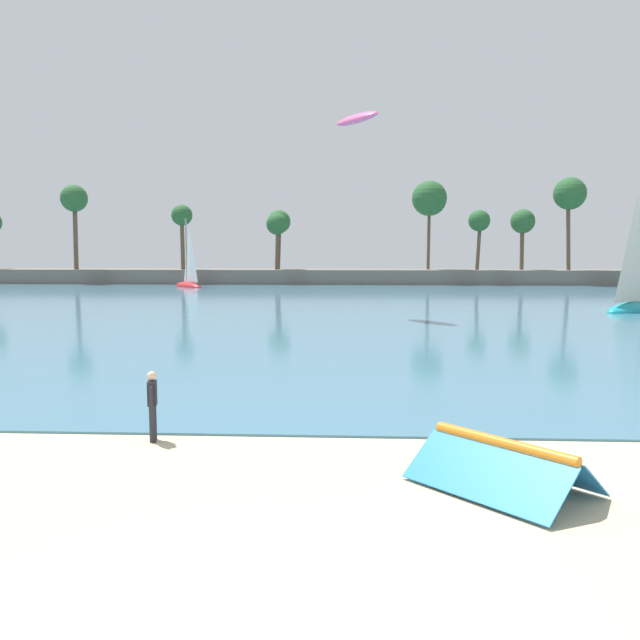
% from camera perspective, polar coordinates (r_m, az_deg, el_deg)
% --- Properties ---
extents(sea, '(220.00, 106.24, 0.06)m').
position_cam_1_polar(sea, '(68.64, 2.62, 2.55)').
color(sea, teal).
rests_on(sea, ground).
extents(palm_headland, '(102.54, 6.37, 12.70)m').
position_cam_1_polar(palm_headland, '(81.54, 4.45, 5.25)').
color(palm_headland, slate).
rests_on(palm_headland, ground).
extents(folded_kite, '(3.69, 3.72, 0.95)m').
position_cam_1_polar(folded_kite, '(13.09, 15.49, -11.36)').
color(folded_kite, '#237FD1').
rests_on(folded_kite, ground).
extents(person_at_waterline, '(0.26, 0.54, 1.67)m').
position_cam_1_polar(person_at_waterline, '(16.04, -14.27, -7.02)').
color(person_at_waterline, '#23232D').
rests_on(person_at_waterline, ground).
extents(sailboat_near_shore, '(4.94, 5.49, 8.27)m').
position_cam_1_polar(sailboat_near_shore, '(76.33, -11.28, 3.39)').
color(sailboat_near_shore, red).
rests_on(sailboat_near_shore, sea).
extents(sailboat_mid_bay, '(6.80, 5.82, 10.05)m').
position_cam_1_polar(sailboat_mid_bay, '(51.59, 25.75, 1.72)').
color(sailboat_mid_bay, teal).
rests_on(sailboat_mid_bay, sea).
extents(kite_aloft_low_near_shore, '(3.56, 4.08, 1.03)m').
position_cam_1_polar(kite_aloft_low_near_shore, '(43.46, 3.20, 16.97)').
color(kite_aloft_low_near_shore, '#EA5693').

